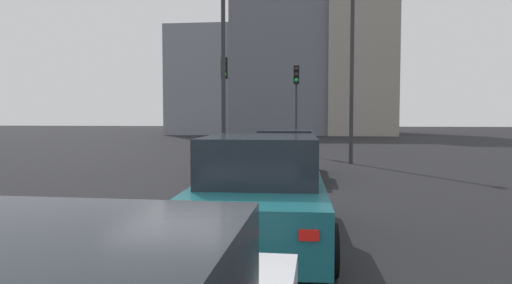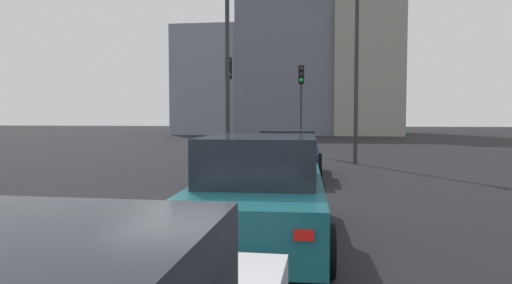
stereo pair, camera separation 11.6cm
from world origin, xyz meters
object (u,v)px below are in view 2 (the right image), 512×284
Objects in this scene: traffic_light_near_right at (229,87)px; street_lamp_far at (227,61)px; traffic_light_near_left at (301,91)px; street_lamp_kerbside at (356,59)px; car_teal_second at (261,191)px; car_navy_lead at (290,154)px.

traffic_light_near_right is 2.20m from street_lamp_far.
traffic_light_near_left is at bearing 133.13° from traffic_light_near_right.
street_lamp_kerbside is at bearing -73.13° from street_lamp_far.
traffic_light_near_left is (15.82, -0.05, 2.37)m from car_teal_second.
car_navy_lead is 0.95× the size of car_teal_second.
street_lamp_far is (10.24, 2.54, 3.22)m from car_teal_second.
traffic_light_near_right is at bearing 11.91° from car_teal_second.
car_teal_second is 0.69× the size of street_lamp_kerbside.
traffic_light_near_left is 4.63m from traffic_light_near_right.
car_navy_lead is 8.65m from traffic_light_near_left.
traffic_light_near_left reaches higher than car_teal_second.
street_lamp_kerbside is 5.12m from street_lamp_far.
car_navy_lead is 0.69× the size of street_lamp_far.
street_lamp_kerbside is (4.21, -2.38, 3.46)m from car_navy_lead.
traffic_light_near_left is 1.00× the size of traffic_light_near_right.
car_navy_lead is 4.95m from street_lamp_far.
traffic_light_near_left reaches higher than traffic_light_near_right.
car_teal_second reaches higher than car_navy_lead.
street_lamp_far is (-1.99, -0.34, 0.85)m from traffic_light_near_right.
traffic_light_near_right is at bearing 9.80° from street_lamp_far.
car_navy_lead is 6.03m from traffic_light_near_right.
car_teal_second is 16.00m from traffic_light_near_left.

